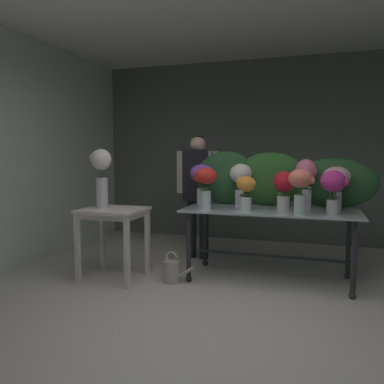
% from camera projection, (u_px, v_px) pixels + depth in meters
% --- Properties ---
extents(ground_plane, '(7.89, 7.89, 0.00)m').
position_uv_depth(ground_plane, '(246.00, 272.00, 4.53)').
color(ground_plane, beige).
extents(wall_back, '(5.49, 0.12, 2.84)m').
position_uv_depth(wall_back, '(267.00, 151.00, 6.09)').
color(wall_back, slate).
rests_on(wall_back, ground).
extents(wall_left, '(0.12, 3.71, 2.84)m').
position_uv_depth(wall_left, '(46.00, 151.00, 5.23)').
color(wall_left, silver).
rests_on(wall_left, ground).
extents(ceiling_slab, '(5.61, 3.71, 0.12)m').
position_uv_depth(ceiling_slab, '(249.00, 15.00, 4.24)').
color(ceiling_slab, silver).
rests_on(ceiling_slab, wall_back).
extents(display_table_glass, '(1.85, 0.85, 0.79)m').
position_uv_depth(display_table_glass, '(270.00, 221.00, 4.19)').
color(display_table_glass, '#AEC0C4').
rests_on(display_table_glass, ground).
extents(side_table_white, '(0.67, 0.59, 0.79)m').
position_uv_depth(side_table_white, '(113.00, 219.00, 4.24)').
color(side_table_white, silver).
rests_on(side_table_white, ground).
extents(florist, '(0.58, 0.24, 1.62)m').
position_uv_depth(florist, '(198.00, 183.00, 5.06)').
color(florist, '#232328').
rests_on(florist, ground).
extents(foliage_backdrop, '(2.04, 0.26, 0.63)m').
position_uv_depth(foliage_backdrop, '(279.00, 180.00, 4.42)').
color(foliage_backdrop, '#28562D').
rests_on(foliage_backdrop, display_table_glass).
extents(vase_crimson_stock, '(0.21, 0.21, 0.42)m').
position_uv_depth(vase_crimson_stock, '(284.00, 188.00, 4.06)').
color(vase_crimson_stock, silver).
rests_on(vase_crimson_stock, display_table_glass).
extents(vase_sunset_ranunculus, '(0.21, 0.20, 0.36)m').
position_uv_depth(vase_sunset_ranunculus, '(246.00, 189.00, 4.06)').
color(vase_sunset_ranunculus, silver).
rests_on(vase_sunset_ranunculus, display_table_glass).
extents(vase_magenta_dahlias, '(0.27, 0.24, 0.44)m').
position_uv_depth(vase_magenta_dahlias, '(333.00, 186.00, 3.80)').
color(vase_magenta_dahlias, silver).
rests_on(vase_magenta_dahlias, display_table_glass).
extents(vase_scarlet_lilies, '(0.25, 0.24, 0.45)m').
position_uv_depth(vase_scarlet_lilies, '(206.00, 182.00, 4.12)').
color(vase_scarlet_lilies, silver).
rests_on(vase_scarlet_lilies, display_table_glass).
extents(vase_ivory_tulips, '(0.25, 0.25, 0.49)m').
position_uv_depth(vase_ivory_tulips, '(241.00, 179.00, 4.37)').
color(vase_ivory_tulips, silver).
rests_on(vase_ivory_tulips, display_table_glass).
extents(vase_violet_snapdragons, '(0.28, 0.28, 0.48)m').
position_uv_depth(vase_violet_snapdragons, '(202.00, 178.00, 4.47)').
color(vase_violet_snapdragons, silver).
rests_on(vase_violet_snapdragons, display_table_glass).
extents(vase_rosy_roses, '(0.23, 0.22, 0.54)m').
position_uv_depth(vase_rosy_roses, '(306.00, 180.00, 4.14)').
color(vase_rosy_roses, silver).
rests_on(vase_rosy_roses, display_table_glass).
extents(vase_blush_anemones, '(0.28, 0.28, 0.46)m').
position_uv_depth(vase_blush_anemones, '(336.00, 181.00, 4.04)').
color(vase_blush_anemones, silver).
rests_on(vase_blush_anemones, display_table_glass).
extents(vase_coral_peonies, '(0.26, 0.23, 0.45)m').
position_uv_depth(vase_coral_peonies, '(300.00, 185.00, 3.77)').
color(vase_coral_peonies, silver).
rests_on(vase_coral_peonies, display_table_glass).
extents(vase_white_roses_tall, '(0.27, 0.22, 0.65)m').
position_uv_depth(vase_white_roses_tall, '(101.00, 173.00, 4.24)').
color(vase_white_roses_tall, silver).
rests_on(vase_white_roses_tall, side_table_white).
extents(watering_can, '(0.35, 0.18, 0.34)m').
position_uv_depth(watering_can, '(172.00, 271.00, 4.16)').
color(watering_can, '#B7B2A8').
rests_on(watering_can, ground).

